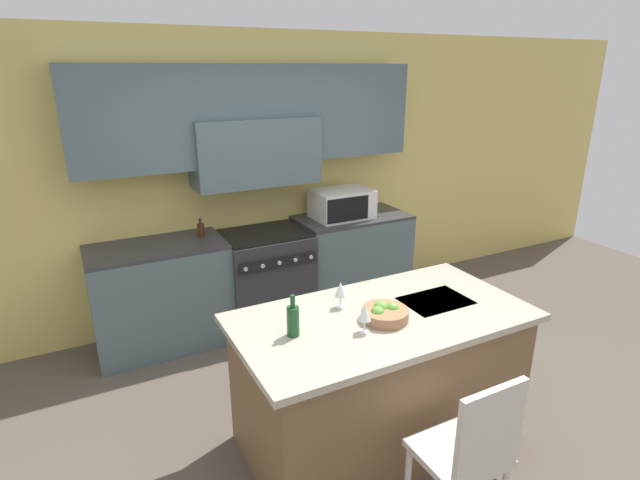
{
  "coord_description": "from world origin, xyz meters",
  "views": [
    {
      "loc": [
        -1.56,
        -2.31,
        2.37
      ],
      "look_at": [
        0.03,
        0.76,
        1.17
      ],
      "focal_mm": 28.0,
      "sensor_mm": 36.0,
      "label": 1
    }
  ],
  "objects": [
    {
      "name": "ground_plane",
      "position": [
        0.0,
        0.0,
        0.0
      ],
      "size": [
        10.0,
        10.0,
        0.0
      ],
      "primitive_type": "plane",
      "color": "brown"
    },
    {
      "name": "oil_bottle_on_counter",
      "position": [
        -0.56,
        1.92,
        1.0
      ],
      "size": [
        0.06,
        0.06,
        0.16
      ],
      "color": "#422314",
      "rests_on": "back_counter"
    },
    {
      "name": "wine_glass_near",
      "position": [
        -0.16,
        -0.16,
        1.04
      ],
      "size": [
        0.07,
        0.07,
        0.18
      ],
      "color": "white",
      "rests_on": "kitchen_island"
    },
    {
      "name": "wine_bottle",
      "position": [
        -0.54,
        -0.01,
        1.02
      ],
      "size": [
        0.07,
        0.07,
        0.25
      ],
      "color": "#194723",
      "rests_on": "kitchen_island"
    },
    {
      "name": "wine_glass_far",
      "position": [
        -0.13,
        0.17,
        1.04
      ],
      "size": [
        0.07,
        0.07,
        0.18
      ],
      "color": "white",
      "rests_on": "kitchen_island"
    },
    {
      "name": "back_cabinetry",
      "position": [
        0.0,
        2.11,
        1.58
      ],
      "size": [
        10.0,
        0.46,
        2.7
      ],
      "color": "#DBC166",
      "rests_on": "ground_plane"
    },
    {
      "name": "back_counter",
      "position": [
        -0.0,
        1.85,
        0.47
      ],
      "size": [
        3.08,
        0.62,
        0.94
      ],
      "color": "#4C6066",
      "rests_on": "ground_plane"
    },
    {
      "name": "island_chair",
      "position": [
        0.03,
        -0.87,
        0.56
      ],
      "size": [
        0.42,
        0.4,
        0.99
      ],
      "color": "beige",
      "rests_on": "ground_plane"
    },
    {
      "name": "microwave",
      "position": [
        0.85,
        1.85,
        1.08
      ],
      "size": [
        0.57,
        0.42,
        0.28
      ],
      "color": "silver",
      "rests_on": "back_counter"
    },
    {
      "name": "kitchen_island",
      "position": [
        0.06,
        -0.03,
        0.46
      ],
      "size": [
        1.86,
        0.97,
        0.92
      ],
      "color": "brown",
      "rests_on": "ground_plane"
    },
    {
      "name": "range_stove",
      "position": [
        -0.0,
        1.83,
        0.46
      ],
      "size": [
        0.8,
        0.7,
        0.91
      ],
      "color": "#2D2D33",
      "rests_on": "ground_plane"
    },
    {
      "name": "fruit_bowl",
      "position": [
        0.03,
        -0.09,
        0.96
      ],
      "size": [
        0.29,
        0.29,
        0.11
      ],
      "color": "#996B47",
      "rests_on": "kitchen_island"
    }
  ]
}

